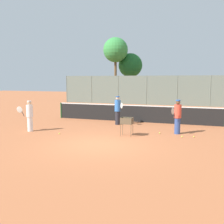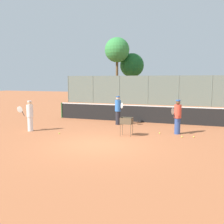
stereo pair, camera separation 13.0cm
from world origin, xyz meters
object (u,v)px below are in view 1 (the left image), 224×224
at_px(player_yellow_shirt, 118,110).
at_px(tennis_net, 135,113).
at_px(player_white_outfit, 178,116).
at_px(player_red_cap, 30,115).
at_px(ball_cart, 127,122).
at_px(parked_car, 166,97).

bearing_deg(player_yellow_shirt, tennis_net, 108.35).
xyz_separation_m(player_white_outfit, player_yellow_shirt, (-3.60, 1.59, 0.00)).
bearing_deg(player_red_cap, player_yellow_shirt, -156.14).
xyz_separation_m(player_yellow_shirt, ball_cart, (1.38, -2.84, -0.22)).
relative_size(tennis_net, parked_car, 2.54).
relative_size(tennis_net, player_yellow_shirt, 6.32).
distance_m(tennis_net, parked_car, 14.72).
bearing_deg(tennis_net, player_white_outfit, -45.17).
distance_m(player_yellow_shirt, parked_car, 16.06).
height_order(tennis_net, player_red_cap, player_red_cap).
height_order(player_red_cap, player_yellow_shirt, player_yellow_shirt).
bearing_deg(ball_cart, player_yellow_shirt, 115.86).
bearing_deg(ball_cart, parked_car, 91.84).
distance_m(tennis_net, ball_cart, 4.21).
xyz_separation_m(tennis_net, player_red_cap, (-4.43, -4.70, 0.27)).
xyz_separation_m(player_red_cap, player_yellow_shirt, (3.71, 3.38, 0.05)).
bearing_deg(player_red_cap, tennis_net, -151.79).
bearing_deg(parked_car, tennis_net, -90.20).
height_order(player_yellow_shirt, parked_car, player_yellow_shirt).
xyz_separation_m(tennis_net, player_yellow_shirt, (-0.72, -1.31, 0.32)).
bearing_deg(parked_car, player_yellow_shirt, -92.75).
bearing_deg(player_yellow_shirt, ball_cart, -17.19).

